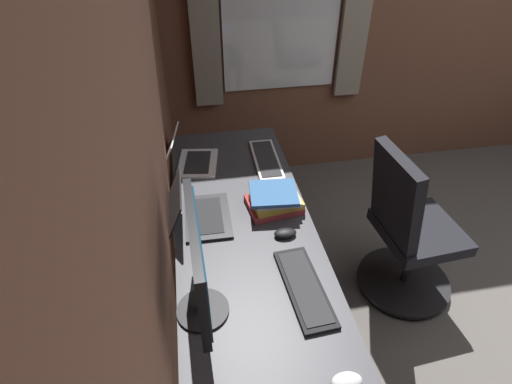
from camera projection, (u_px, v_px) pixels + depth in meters
wall_back at (130, 194)px, 1.22m from camera, size 4.47×0.10×2.60m
wall_right at (469, 1)px, 3.09m from camera, size 0.10×5.20×2.60m
window_panel at (281, 17)px, 2.86m from camera, size 0.02×0.84×1.04m
curtain_near at (357, 14)px, 2.91m from camera, size 0.05×0.20×1.20m
curtain_far at (204, 21)px, 2.77m from camera, size 0.05×0.20×1.20m
desk at (246, 242)px, 1.97m from camera, size 1.90×0.65×0.73m
drawer_pedestal at (233, 241)px, 2.41m from camera, size 0.40×0.51×0.69m
monitor_primary at (198, 265)px, 1.42m from camera, size 0.49×0.20×0.45m
laptop_leftmost at (194, 212)px, 1.96m from camera, size 0.34×0.31×0.21m
laptop_left at (186, 158)px, 2.34m from camera, size 0.34×0.35×0.20m
keyboard_main at (266, 160)px, 2.39m from camera, size 0.42×0.15×0.02m
keyboard_spare at (304, 287)px, 1.65m from camera, size 0.43×0.17×0.02m
mouse_main at (285, 233)px, 1.89m from camera, size 0.06×0.10×0.03m
mouse_spare at (347, 381)px, 1.33m from camera, size 0.06×0.10×0.03m
book_stack_near at (275, 200)px, 2.03m from camera, size 0.24×0.28×0.10m
office_chair at (407, 234)px, 2.31m from camera, size 0.56×0.57×0.97m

